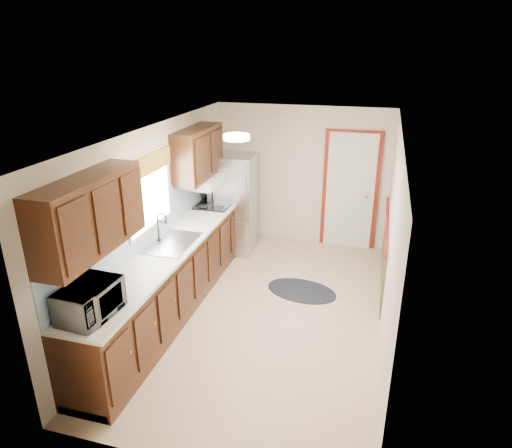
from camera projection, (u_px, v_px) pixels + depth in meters
The scene contains 8 objects.
room_shell at pixel (266, 228), 5.67m from camera, with size 3.20×5.20×2.52m.
kitchen_run at pixel (167, 255), 5.86m from camera, with size 0.63×4.00×2.20m.
back_wall_trim at pixel (357, 203), 7.52m from camera, with size 1.12×2.30×2.08m.
ceiling_fixture at pixel (236, 137), 5.14m from camera, with size 0.30×0.30×0.06m, color #FFD88C.
microwave at pixel (89, 298), 4.25m from camera, with size 0.59×0.33×0.40m, color white.
refrigerator at pixel (233, 203), 7.67m from camera, with size 0.73×0.72×1.67m.
rug at pixel (301, 291), 6.61m from camera, with size 1.03×0.66×0.01m, color black.
cooktop at pixel (215, 204), 7.29m from camera, with size 0.54×0.64×0.02m, color black.
Camera 1 is at (1.29, -5.09, 3.35)m, focal length 32.00 mm.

